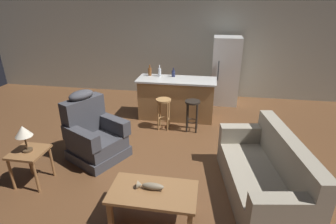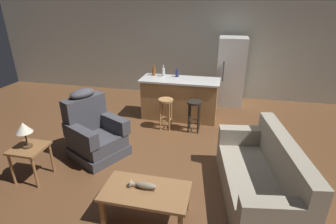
% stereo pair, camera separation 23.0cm
% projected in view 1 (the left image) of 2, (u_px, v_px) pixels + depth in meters
% --- Properties ---
extents(ground_plane, '(12.00, 12.00, 0.00)m').
position_uv_depth(ground_plane, '(167.00, 145.00, 5.11)').
color(ground_plane, brown).
extents(back_wall, '(12.00, 0.05, 2.60)m').
position_uv_depth(back_wall, '(185.00, 50.00, 7.43)').
color(back_wall, '#B2B2A3').
rests_on(back_wall, ground_plane).
extents(coffee_table, '(1.10, 0.60, 0.42)m').
position_uv_depth(coffee_table, '(153.00, 194.00, 3.28)').
color(coffee_table, olive).
rests_on(coffee_table, ground_plane).
extents(fish_figurine, '(0.34, 0.10, 0.10)m').
position_uv_depth(fish_figurine, '(150.00, 186.00, 3.28)').
color(fish_figurine, '#4C3823').
rests_on(fish_figurine, coffee_table).
extents(couch, '(1.14, 2.01, 0.94)m').
position_uv_depth(couch, '(265.00, 176.00, 3.67)').
color(couch, '#9E937F').
rests_on(couch, ground_plane).
extents(recliner_near_lamp, '(1.13, 1.13, 1.20)m').
position_uv_depth(recliner_near_lamp, '(94.00, 135.00, 4.60)').
color(recliner_near_lamp, '#3D3D42').
rests_on(recliner_near_lamp, ground_plane).
extents(end_table, '(0.48, 0.48, 0.56)m').
position_uv_depth(end_table, '(30.00, 157.00, 3.90)').
color(end_table, olive).
rests_on(end_table, ground_plane).
extents(table_lamp, '(0.24, 0.24, 0.41)m').
position_uv_depth(table_lamp, '(23.00, 132.00, 3.74)').
color(table_lamp, '#4C3823').
rests_on(table_lamp, end_table).
extents(kitchen_island, '(1.80, 0.70, 0.95)m').
position_uv_depth(kitchen_island, '(176.00, 98.00, 6.14)').
color(kitchen_island, '#9E7042').
rests_on(kitchen_island, ground_plane).
extents(bar_stool_left, '(0.32, 0.32, 0.68)m').
position_uv_depth(bar_stool_left, '(164.00, 108.00, 5.60)').
color(bar_stool_left, '#A87A47').
rests_on(bar_stool_left, ground_plane).
extents(bar_stool_right, '(0.32, 0.32, 0.68)m').
position_uv_depth(bar_stool_right, '(192.00, 110.00, 5.51)').
color(bar_stool_right, black).
rests_on(bar_stool_right, ground_plane).
extents(refrigerator, '(0.70, 0.69, 1.76)m').
position_uv_depth(refrigerator, '(225.00, 71.00, 6.90)').
color(refrigerator, white).
rests_on(refrigerator, ground_plane).
extents(bottle_tall_green, '(0.08, 0.08, 0.26)m').
position_uv_depth(bottle_tall_green, '(150.00, 71.00, 6.20)').
color(bottle_tall_green, brown).
rests_on(bottle_tall_green, kitchen_island).
extents(bottle_short_amber, '(0.08, 0.08, 0.26)m').
position_uv_depth(bottle_short_amber, '(160.00, 72.00, 6.14)').
color(bottle_short_amber, silver).
rests_on(bottle_short_amber, kitchen_island).
extents(bottle_wine_dark, '(0.08, 0.08, 0.21)m').
position_uv_depth(bottle_wine_dark, '(173.00, 73.00, 6.11)').
color(bottle_wine_dark, '#23284C').
rests_on(bottle_wine_dark, kitchen_island).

